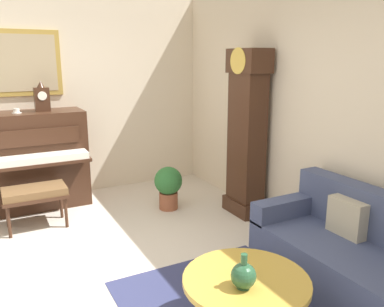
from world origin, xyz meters
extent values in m
cube|color=beige|center=(0.00, 0.00, -0.05)|extent=(6.40, 6.00, 0.10)
cube|color=beige|center=(-2.60, 0.00, 1.40)|extent=(0.10, 4.90, 2.80)
cube|color=#B28E3D|center=(-2.54, -0.22, 1.85)|extent=(0.03, 1.10, 0.84)
cube|color=tan|center=(-2.52, -0.22, 1.85)|extent=(0.01, 0.98, 0.72)
cube|color=beige|center=(0.00, 2.40, 1.40)|extent=(5.30, 0.10, 2.80)
cube|color=#3D2316|center=(-2.25, -0.22, 0.63)|extent=(0.60, 1.44, 1.25)
cube|color=#3D2316|center=(-1.82, -0.22, 0.68)|extent=(0.28, 1.38, 0.04)
cube|color=white|center=(-1.82, -0.22, 0.74)|extent=(0.26, 1.32, 0.08)
cube|color=#3D2316|center=(-1.93, -0.22, 0.98)|extent=(0.03, 1.20, 0.20)
cube|color=#3D2316|center=(-1.51, -0.24, 0.38)|extent=(0.42, 0.70, 0.04)
cube|color=brown|center=(-1.51, -0.24, 0.44)|extent=(0.40, 0.68, 0.08)
cylinder|color=#3D2316|center=(-1.35, -0.54, 0.18)|extent=(0.04, 0.04, 0.36)
cylinder|color=#3D2316|center=(-1.35, 0.06, 0.18)|extent=(0.04, 0.04, 0.36)
cylinder|color=#3D2316|center=(-1.67, -0.54, 0.18)|extent=(0.04, 0.04, 0.36)
cylinder|color=#3D2316|center=(-1.67, 0.06, 0.18)|extent=(0.04, 0.04, 0.36)
cube|color=#3D2316|center=(-0.76, 2.14, 0.09)|extent=(0.52, 0.34, 0.18)
cube|color=#3D2316|center=(-0.76, 2.14, 0.89)|extent=(0.44, 0.28, 1.78)
cube|color=#3D2316|center=(-0.76, 2.14, 1.88)|extent=(0.52, 0.32, 0.28)
cylinder|color=gold|center=(-0.76, 1.99, 1.88)|extent=(0.30, 0.02, 0.30)
cylinder|color=gold|center=(-0.76, 2.09, 0.95)|extent=(0.03, 0.03, 0.70)
cube|color=#424C70|center=(1.21, 1.86, 0.21)|extent=(1.90, 0.80, 0.42)
cube|color=#424C70|center=(0.35, 1.86, 0.50)|extent=(0.18, 0.80, 0.20)
cube|color=#B7AD93|center=(0.91, 2.00, 0.58)|extent=(0.34, 0.12, 0.32)
cylinder|color=gold|center=(1.10, 0.82, 0.42)|extent=(0.88, 0.88, 0.04)
torus|color=brown|center=(1.10, 0.82, 0.42)|extent=(0.88, 0.88, 0.04)
cylinder|color=brown|center=(1.10, 1.18, 0.20)|extent=(0.04, 0.04, 0.40)
cylinder|color=brown|center=(0.74, 0.82, 0.20)|extent=(0.04, 0.04, 0.40)
cube|color=#3D2316|center=(-2.23, 0.01, 1.40)|extent=(0.12, 0.18, 0.30)
cylinder|color=white|center=(-2.17, 0.01, 1.45)|extent=(0.01, 0.11, 0.11)
cone|color=#3D2316|center=(-2.23, 0.01, 1.59)|extent=(0.10, 0.10, 0.08)
cylinder|color=white|center=(-2.19, -0.30, 1.26)|extent=(0.12, 0.12, 0.01)
cylinder|color=white|center=(-2.19, -0.30, 1.28)|extent=(0.08, 0.08, 0.06)
cylinder|color=#234C33|center=(1.18, 0.74, 0.45)|extent=(0.09, 0.09, 0.01)
sphere|color=#285638|center=(1.18, 0.74, 0.52)|extent=(0.17, 0.17, 0.17)
cylinder|color=#285638|center=(1.18, 0.74, 0.64)|extent=(0.04, 0.04, 0.08)
cylinder|color=#935138|center=(-1.33, 1.34, 0.11)|extent=(0.24, 0.24, 0.22)
sphere|color=#2D6B33|center=(-1.33, 1.34, 0.38)|extent=(0.36, 0.36, 0.36)
camera|label=1|loc=(3.04, -0.63, 1.90)|focal=36.54mm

